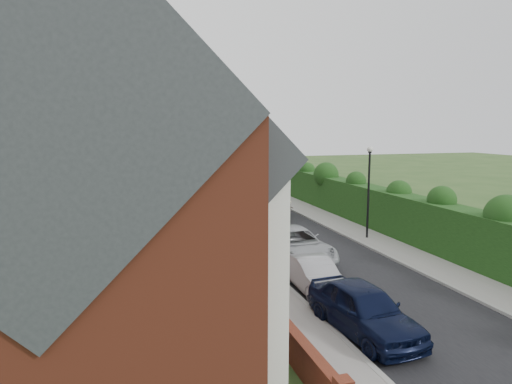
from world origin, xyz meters
TOP-DOWN VIEW (x-y plane):
  - ground at (0.00, 0.00)m, footprint 140.00×140.00m
  - road at (-0.50, 11.00)m, footprint 6.00×58.00m
  - pavement_hedge_side at (3.60, 11.00)m, footprint 2.20×58.00m
  - pavement_house_side at (-4.35, 11.00)m, footprint 1.70×58.00m
  - kerb_hedge_side at (2.55, 11.00)m, footprint 0.18×58.00m
  - kerb_house_side at (-3.55, 11.00)m, footprint 0.18×58.00m
  - hedge at (5.40, 11.00)m, footprint 2.10×58.00m
  - terrace_row at (-10.87, 9.98)m, footprint 9.05×40.50m
  - garden_wall_row at (-5.35, 10.00)m, footprint 0.35×40.35m
  - lamppost at (3.40, 4.00)m, footprint 0.32×0.32m
  - tree_far_left at (-2.65, 40.08)m, footprint 7.14×6.80m
  - tree_far_right at (3.39, 42.08)m, footprint 7.98×7.60m
  - tree_far_back at (-8.59, 43.08)m, footprint 8.40×8.00m
  - car_navy at (-2.69, -6.20)m, footprint 2.20×4.65m
  - car_silver_a at (-2.67, -2.47)m, footprint 1.39×3.89m
  - car_silver_b at (-1.97, 1.40)m, footprint 2.67×5.60m
  - car_white at (-1.60, 10.60)m, footprint 2.71×5.23m
  - car_green at (-2.66, 15.62)m, footprint 2.00×4.14m
  - car_red at (-1.88, 21.80)m, footprint 1.61×4.01m
  - car_beige at (-3.00, 27.40)m, footprint 3.06×5.27m
  - car_grey at (-2.84, 30.29)m, footprint 2.63×5.14m
  - car_black at (-2.65, 38.60)m, footprint 1.85×4.17m
  - horse at (0.75, 9.78)m, footprint 0.84×1.70m
  - horse_cart at (0.75, 11.59)m, footprint 1.44×3.19m

SIDE VIEW (x-z plane):
  - ground at x=0.00m, z-range 0.00..0.00m
  - road at x=-0.50m, z-range 0.00..0.02m
  - pavement_hedge_side at x=3.60m, z-range 0.00..0.12m
  - pavement_house_side at x=-4.35m, z-range 0.00..0.12m
  - kerb_hedge_side at x=2.55m, z-range 0.00..0.13m
  - kerb_house_side at x=-3.55m, z-range 0.00..0.13m
  - garden_wall_row at x=-5.35m, z-range -0.09..1.01m
  - car_silver_a at x=-2.67m, z-range 0.00..1.28m
  - car_red at x=-1.88m, z-range 0.00..1.30m
  - car_green at x=-2.66m, z-range 0.00..1.36m
  - car_beige at x=-3.00m, z-range 0.00..1.38m
  - car_black at x=-2.65m, z-range 0.00..1.40m
  - horse at x=0.75m, z-range 0.00..1.41m
  - car_grey at x=-2.84m, z-range 0.00..1.43m
  - car_white at x=-1.60m, z-range 0.00..1.45m
  - car_navy at x=-2.69m, z-range 0.00..1.53m
  - car_silver_b at x=-1.97m, z-range 0.00..1.54m
  - horse_cart at x=0.75m, z-range 0.17..2.47m
  - hedge at x=5.40m, z-range 0.18..3.03m
  - lamppost at x=3.40m, z-range 0.72..5.88m
  - terrace_row at x=-10.87m, z-range -1.28..10.22m
  - tree_far_left at x=-2.65m, z-range 1.07..10.36m
  - tree_far_right at x=3.39m, z-range 1.16..11.47m
  - tree_far_back at x=-8.59m, z-range 1.21..12.03m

